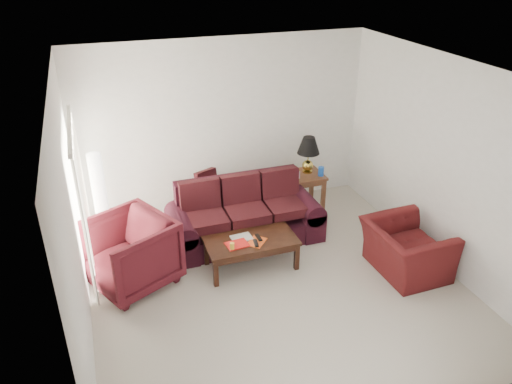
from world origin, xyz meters
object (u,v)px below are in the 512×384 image
floor_lamp (100,198)px  armchair_left (129,253)px  sofa (245,213)px  armchair_right (406,249)px  end_table (305,191)px  coffee_table (251,253)px

floor_lamp → armchair_left: (0.27, -1.30, -0.26)m
sofa → armchair_left: armchair_left is taller
sofa → armchair_right: bearing=-40.1°
end_table → coffee_table: (-1.51, -1.44, -0.09)m
armchair_left → armchair_right: size_ratio=0.97×
sofa → floor_lamp: (-2.13, 0.74, 0.27)m
armchair_right → coffee_table: size_ratio=0.85×
armchair_left → armchair_right: (3.78, -1.00, -0.13)m
floor_lamp → armchair_left: floor_lamp is taller
end_table → floor_lamp: (-3.48, 0.02, 0.43)m
armchair_left → coffee_table: armchair_left is taller
armchair_left → armchair_right: armchair_left is taller
armchair_left → floor_lamp: bearing=165.5°
floor_lamp → coffee_table: 2.52m
coffee_table → armchair_left: bearing=168.2°
sofa → coffee_table: bearing=-102.5°
end_table → coffee_table: bearing=-136.2°
end_table → armchair_left: bearing=-158.4°
end_table → armchair_left: armchair_left is taller
sofa → armchair_right: size_ratio=2.11×
armchair_right → armchair_left: bearing=73.9°
armchair_left → coffee_table: 1.74m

